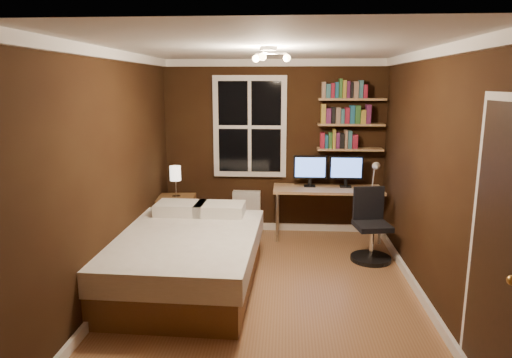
# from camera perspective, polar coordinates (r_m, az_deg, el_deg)

# --- Properties ---
(floor) EXTENTS (4.20, 4.20, 0.00)m
(floor) POSITION_cam_1_polar(r_m,az_deg,el_deg) (5.01, 1.45, -13.76)
(floor) COLOR brown
(floor) RESTS_ON ground
(wall_back) EXTENTS (3.20, 0.04, 2.50)m
(wall_back) POSITION_cam_1_polar(r_m,az_deg,el_deg) (6.68, 2.25, 3.97)
(wall_back) COLOR black
(wall_back) RESTS_ON ground
(wall_left) EXTENTS (0.04, 4.20, 2.50)m
(wall_left) POSITION_cam_1_polar(r_m,az_deg,el_deg) (4.93, -17.37, 0.63)
(wall_left) COLOR black
(wall_left) RESTS_ON ground
(wall_right) EXTENTS (0.04, 4.20, 2.50)m
(wall_right) POSITION_cam_1_polar(r_m,az_deg,el_deg) (4.82, 20.90, 0.13)
(wall_right) COLOR black
(wall_right) RESTS_ON ground
(ceiling) EXTENTS (3.20, 4.20, 0.02)m
(ceiling) POSITION_cam_1_polar(r_m,az_deg,el_deg) (4.53, 1.62, 16.10)
(ceiling) COLOR white
(ceiling) RESTS_ON wall_back
(window) EXTENTS (1.06, 0.06, 1.46)m
(window) POSITION_cam_1_polar(r_m,az_deg,el_deg) (6.63, -0.78, 6.53)
(window) COLOR white
(window) RESTS_ON wall_back
(door) EXTENTS (0.03, 0.82, 2.05)m
(door) POSITION_cam_1_polar(r_m,az_deg,el_deg) (3.47, 27.90, -8.72)
(door) COLOR black
(door) RESTS_ON ground
(door_knob) EXTENTS (0.06, 0.06, 0.06)m
(door_knob) POSITION_cam_1_polar(r_m,az_deg,el_deg) (3.21, 29.36, -10.98)
(door_knob) COLOR #C0873C
(door_knob) RESTS_ON door
(ceiling_fixture) EXTENTS (0.44, 0.44, 0.18)m
(ceiling_fixture) POSITION_cam_1_polar(r_m,az_deg,el_deg) (4.42, 1.56, 14.91)
(ceiling_fixture) COLOR beige
(ceiling_fixture) RESTS_ON ceiling
(bookshelf_lower) EXTENTS (0.92, 0.22, 0.03)m
(bookshelf_lower) POSITION_cam_1_polar(r_m,az_deg,el_deg) (6.62, 11.63, 3.67)
(bookshelf_lower) COLOR tan
(bookshelf_lower) RESTS_ON wall_back
(books_row_lower) EXTENTS (0.54, 0.16, 0.23)m
(books_row_lower) POSITION_cam_1_polar(r_m,az_deg,el_deg) (6.60, 11.68, 4.78)
(books_row_lower) COLOR maroon
(books_row_lower) RESTS_ON bookshelf_lower
(bookshelf_middle) EXTENTS (0.92, 0.22, 0.03)m
(bookshelf_middle) POSITION_cam_1_polar(r_m,az_deg,el_deg) (6.58, 11.76, 6.69)
(bookshelf_middle) COLOR tan
(bookshelf_middle) RESTS_ON wall_back
(books_row_middle) EXTENTS (0.60, 0.16, 0.23)m
(books_row_middle) POSITION_cam_1_polar(r_m,az_deg,el_deg) (6.57, 11.81, 7.81)
(books_row_middle) COLOR #1B587C
(books_row_middle) RESTS_ON bookshelf_middle
(bookshelf_upper) EXTENTS (0.92, 0.22, 0.03)m
(bookshelf_upper) POSITION_cam_1_polar(r_m,az_deg,el_deg) (6.56, 11.89, 9.73)
(bookshelf_upper) COLOR tan
(bookshelf_upper) RESTS_ON wall_back
(books_row_upper) EXTENTS (0.66, 0.16, 0.23)m
(books_row_upper) POSITION_cam_1_polar(r_m,az_deg,el_deg) (6.56, 11.94, 10.87)
(books_row_upper) COLOR #2F632A
(books_row_upper) RESTS_ON bookshelf_upper
(bed) EXTENTS (1.59, 2.16, 0.72)m
(bed) POSITION_cam_1_polar(r_m,az_deg,el_deg) (5.09, -8.78, -9.70)
(bed) COLOR brown
(bed) RESTS_ON ground
(nightstand) EXTENTS (0.54, 0.54, 0.62)m
(nightstand) POSITION_cam_1_polar(r_m,az_deg,el_deg) (6.51, -9.85, -4.87)
(nightstand) COLOR brown
(nightstand) RESTS_ON ground
(bedside_lamp) EXTENTS (0.15, 0.15, 0.43)m
(bedside_lamp) POSITION_cam_1_polar(r_m,az_deg,el_deg) (6.38, -10.02, -0.32)
(bedside_lamp) COLOR white
(bedside_lamp) RESTS_ON nightstand
(radiator) EXTENTS (0.41, 0.14, 0.61)m
(radiator) POSITION_cam_1_polar(r_m,az_deg,el_deg) (6.79, -1.17, -4.05)
(radiator) COLOR silver
(radiator) RESTS_ON ground
(desk) EXTENTS (1.52, 0.57, 0.72)m
(desk) POSITION_cam_1_polar(r_m,az_deg,el_deg) (6.51, 8.93, -1.63)
(desk) COLOR tan
(desk) RESTS_ON ground
(monitor_left) EXTENTS (0.48, 0.12, 0.45)m
(monitor_left) POSITION_cam_1_polar(r_m,az_deg,el_deg) (6.51, 6.77, 0.98)
(monitor_left) COLOR black
(monitor_left) RESTS_ON desk
(monitor_right) EXTENTS (0.48, 0.12, 0.45)m
(monitor_right) POSITION_cam_1_polar(r_m,az_deg,el_deg) (6.55, 11.19, 0.92)
(monitor_right) COLOR black
(monitor_right) RESTS_ON desk
(desk_lamp) EXTENTS (0.14, 0.32, 0.44)m
(desk_lamp) POSITION_cam_1_polar(r_m,az_deg,el_deg) (6.36, 14.60, 0.40)
(desk_lamp) COLOR silver
(desk_lamp) RESTS_ON desk
(office_chair) EXTENTS (0.50, 0.50, 0.90)m
(office_chair) POSITION_cam_1_polar(r_m,az_deg,el_deg) (5.88, 14.14, -6.65)
(office_chair) COLOR black
(office_chair) RESTS_ON ground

